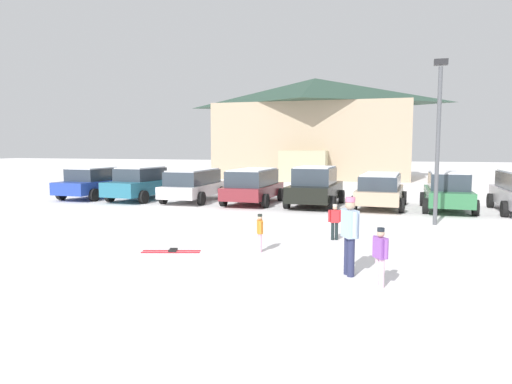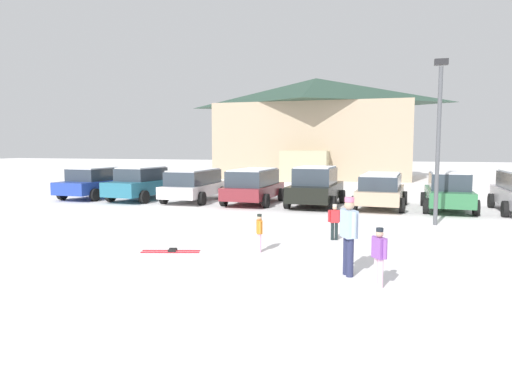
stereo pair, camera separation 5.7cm
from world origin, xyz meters
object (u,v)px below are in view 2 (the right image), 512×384
(skier_child_in_red_jacket, at_px, (335,220))
(parked_white_suv, at_px, (194,184))
(parked_beige_suv, at_px, (381,189))
(skier_adult_in_blue_parka, at_px, (349,232))
(skier_child_in_orange_jacket, at_px, (259,231))
(parked_teal_hatchback, at_px, (143,183))
(ski_lodge, at_px, (315,128))
(pair_of_skis, at_px, (171,251))
(lamp_post, at_px, (439,133))
(parked_blue_hatchback, at_px, (95,182))
(parked_black_sedan, at_px, (316,186))
(parked_green_coupe, at_px, (448,191))
(parked_maroon_van, at_px, (254,185))
(skier_child_in_purple_jacket, at_px, (379,254))

(skier_child_in_red_jacket, bearing_deg, parked_white_suv, 135.77)
(parked_beige_suv, relative_size, skier_adult_in_blue_parka, 2.82)
(skier_child_in_orange_jacket, distance_m, skier_adult_in_blue_parka, 2.88)
(parked_teal_hatchback, xyz_separation_m, skier_adult_in_blue_parka, (11.26, -11.08, 0.09))
(ski_lodge, bearing_deg, skier_adult_in_blue_parka, -79.77)
(ski_lodge, xyz_separation_m, skier_child_in_red_jacket, (4.86, -27.21, -3.79))
(parked_white_suv, xyz_separation_m, skier_child_in_orange_jacket, (6.10, -9.65, -0.31))
(pair_of_skis, relative_size, lamp_post, 0.27)
(parked_blue_hatchback, xyz_separation_m, parked_black_sedan, (11.77, -0.09, 0.08))
(parked_green_coupe, height_order, pair_of_skis, parked_green_coupe)
(pair_of_skis, bearing_deg, ski_lodge, 91.87)
(parked_beige_suv, relative_size, pair_of_skis, 3.08)
(parked_green_coupe, bearing_deg, parked_teal_hatchback, -179.80)
(skier_child_in_red_jacket, xyz_separation_m, lamp_post, (3.07, 3.58, 2.58))
(ski_lodge, height_order, skier_adult_in_blue_parka, ski_lodge)
(pair_of_skis, bearing_deg, skier_child_in_orange_jacket, 16.24)
(parked_green_coupe, relative_size, pair_of_skis, 2.77)
(parked_white_suv, relative_size, pair_of_skis, 3.07)
(parked_black_sedan, height_order, skier_child_in_orange_jacket, parked_black_sedan)
(parked_blue_hatchback, bearing_deg, skier_child_in_orange_jacket, -39.18)
(skier_child_in_red_jacket, xyz_separation_m, skier_adult_in_blue_parka, (0.71, -3.64, 0.35))
(parked_white_suv, height_order, lamp_post, lamp_post)
(parked_beige_suv, bearing_deg, skier_child_in_orange_jacket, -106.35)
(skier_adult_in_blue_parka, bearing_deg, lamp_post, 71.83)
(parked_beige_suv, bearing_deg, parked_teal_hatchback, -178.92)
(parked_white_suv, height_order, skier_child_in_orange_jacket, parked_white_suv)
(ski_lodge, relative_size, parked_blue_hatchback, 3.61)
(parked_teal_hatchback, xyz_separation_m, parked_maroon_van, (5.86, 0.07, 0.04))
(lamp_post, bearing_deg, parked_maroon_van, 153.16)
(parked_teal_hatchback, relative_size, parked_white_suv, 1.01)
(skier_child_in_purple_jacket, relative_size, lamp_post, 0.21)
(skier_child_in_orange_jacket, distance_m, skier_child_in_red_jacket, 2.67)
(parked_teal_hatchback, height_order, parked_beige_suv, parked_teal_hatchback)
(skier_child_in_purple_jacket, bearing_deg, skier_child_in_orange_jacket, 143.97)
(parked_white_suv, distance_m, parked_maroon_van, 3.09)
(parked_black_sedan, bearing_deg, parked_white_suv, 178.78)
(parked_blue_hatchback, distance_m, skier_adult_in_blue_parka, 18.05)
(ski_lodge, height_order, skier_child_in_red_jacket, ski_lodge)
(ski_lodge, distance_m, skier_child_in_orange_jacket, 29.71)
(parked_black_sedan, height_order, skier_child_in_red_jacket, parked_black_sedan)
(parked_blue_hatchback, distance_m, skier_child_in_red_jacket, 15.44)
(parked_white_suv, bearing_deg, lamp_post, -20.22)
(parked_maroon_van, distance_m, parked_beige_suv, 5.86)
(parked_black_sedan, bearing_deg, skier_adult_in_blue_parka, -77.72)
(pair_of_skis, bearing_deg, parked_maroon_van, 94.53)
(ski_lodge, bearing_deg, parked_maroon_van, -89.52)
(skier_adult_in_blue_parka, bearing_deg, parked_blue_hatchback, 141.77)
(skier_child_in_orange_jacket, bearing_deg, parked_black_sedan, 90.11)
(parked_blue_hatchback, relative_size, parked_beige_suv, 0.98)
(ski_lodge, bearing_deg, parked_white_suv, -98.47)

